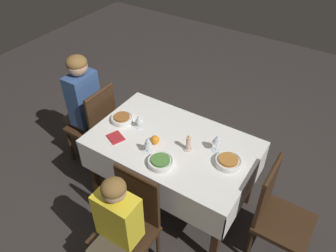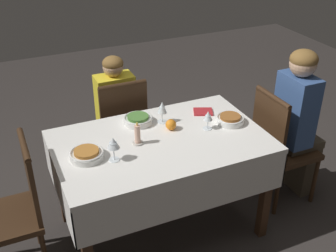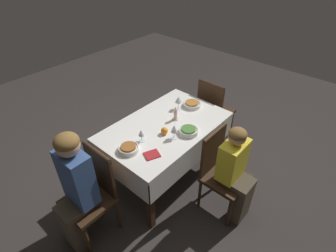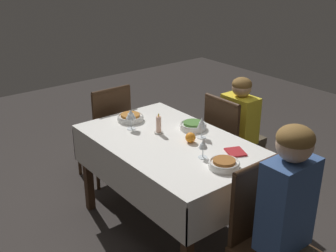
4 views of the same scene
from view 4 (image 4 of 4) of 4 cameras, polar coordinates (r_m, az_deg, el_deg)
ground_plane at (r=3.41m, az=0.27°, el=-13.48°), size 8.00×8.00×0.00m
dining_table at (r=3.07m, az=0.29°, el=-3.68°), size 1.38×0.86×0.75m
chair_east at (r=2.55m, az=13.25°, el=-14.27°), size 0.41×0.41×0.93m
chair_north at (r=3.59m, az=8.33°, el=-2.33°), size 0.41×0.41×0.93m
chair_west at (r=3.86m, az=-8.29°, el=-0.53°), size 0.41×0.41×0.93m
person_adult_denim at (r=2.38m, az=16.53°, el=-12.25°), size 0.34×0.30×1.22m
person_child_yellow at (r=3.67m, az=10.16°, el=-0.57°), size 0.30×0.33×1.06m
bowl_east at (r=2.67m, az=7.60°, el=-5.09°), size 0.20×0.20×0.06m
wine_glass_east at (r=2.75m, az=4.74°, el=-2.56°), size 0.06×0.06×0.13m
bowl_north at (r=3.21m, az=3.42°, el=0.07°), size 0.20×0.20×0.06m
wine_glass_north at (r=3.04m, az=4.59°, el=0.31°), size 0.07×0.07×0.16m
bowl_west at (r=3.37m, az=-5.12°, el=1.17°), size 0.21×0.21×0.06m
wine_glass_west at (r=3.18m, az=-5.06°, el=1.52°), size 0.08×0.08×0.16m
candle_centerpiece at (r=3.12m, az=-1.28°, el=0.02°), size 0.07×0.07×0.16m
orange_fruit at (r=2.98m, az=3.06°, el=-1.57°), size 0.07×0.07×0.07m
napkin_red_folded at (r=2.88m, az=9.13°, el=-3.50°), size 0.17×0.16×0.01m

